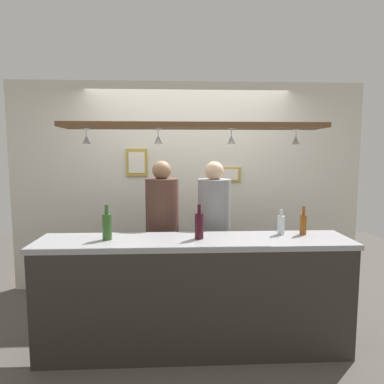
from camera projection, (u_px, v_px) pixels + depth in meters
The scene contains 16 objects.
ground_plane at pixel (192, 328), 3.41m from camera, with size 8.00×8.00×0.00m, color #4C4742.
back_wall at pixel (188, 187), 4.36m from camera, with size 4.40×0.06×2.60m, color silver.
bar_counter at pixel (196, 281), 2.84m from camera, with size 2.70×0.55×0.99m.
overhead_glass_rack at pixel (194, 126), 2.90m from camera, with size 2.20×0.36×0.04m, color brown.
hanging_wineglass_far_left at pixel (86, 139), 2.85m from camera, with size 0.07×0.07×0.13m.
hanging_wineglass_left at pixel (158, 139), 2.83m from camera, with size 0.07×0.07×0.13m.
hanging_wineglass_center_left at pixel (231, 139), 2.86m from camera, with size 0.07×0.07×0.13m.
hanging_wineglass_center at pixel (296, 139), 2.95m from camera, with size 0.07×0.07×0.13m.
person_left_brown_shirt at pixel (162, 224), 3.56m from camera, with size 0.34×0.34×1.65m.
person_right_grey_shirt at pixel (214, 224), 3.59m from camera, with size 0.34×0.34×1.64m.
bottle_beer_amber_tall at pixel (303, 224), 3.11m from camera, with size 0.06×0.06×0.26m.
bottle_champagne_green at pixel (107, 226), 2.92m from camera, with size 0.08×0.08×0.30m.
bottle_wine_dark_red at pixel (199, 225), 2.95m from camera, with size 0.08×0.08×0.30m.
bottle_soda_clear at pixel (281, 224), 3.11m from camera, with size 0.06×0.06×0.23m.
picture_frame_caricature at pixel (137, 163), 4.25m from camera, with size 0.26×0.02×0.34m.
picture_frame_lower_pair at pixel (229, 175), 4.32m from camera, with size 0.30×0.02×0.18m.
Camera 1 is at (-0.16, -3.24, 1.72)m, focal length 32.13 mm.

